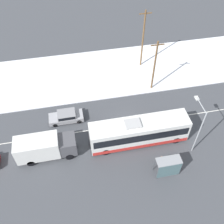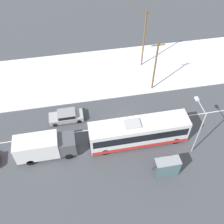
{
  "view_description": "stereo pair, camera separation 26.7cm",
  "coord_description": "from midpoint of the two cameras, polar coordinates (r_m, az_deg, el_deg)",
  "views": [
    {
      "loc": [
        -6.25,
        -20.61,
        26.14
      ],
      "look_at": [
        -1.89,
        1.27,
        1.4
      ],
      "focal_mm": 42.0,
      "sensor_mm": 36.0,
      "label": 1
    },
    {
      "loc": [
        -5.98,
        -20.66,
        26.14
      ],
      "look_at": [
        -1.89,
        1.27,
        1.4
      ],
      "focal_mm": 42.0,
      "sensor_mm": 36.0,
      "label": 2
    }
  ],
  "objects": [
    {
      "name": "sedan_car",
      "position": [
        34.19,
        -10.15,
        -0.92
      ],
      "size": [
        4.37,
        1.8,
        1.43
      ],
      "rotation": [
        0.0,
        0.0,
        3.14
      ],
      "color": "#9E9EA3",
      "rests_on": "ground_plane"
    },
    {
      "name": "snow_lot",
      "position": [
        41.33,
        -0.22,
        8.84
      ],
      "size": [
        80.0,
        11.57,
        0.12
      ],
      "color": "white",
      "rests_on": "ground_plane"
    },
    {
      "name": "streetlamp",
      "position": [
        29.76,
        18.1,
        -2.43
      ],
      "size": [
        0.36,
        2.69,
        6.7
      ],
      "color": "#9EA3A8",
      "rests_on": "ground_plane"
    },
    {
      "name": "pedestrian_at_stop",
      "position": [
        29.95,
        10.4,
        -10.21
      ],
      "size": [
        0.62,
        0.27,
        1.72
      ],
      "color": "#23232D",
      "rests_on": "ground_plane"
    },
    {
      "name": "ground_plane",
      "position": [
        33.86,
        3.33,
        -2.69
      ],
      "size": [
        120.0,
        120.0,
        0.0
      ],
      "primitive_type": "plane",
      "color": "#424449"
    },
    {
      "name": "bus_shelter",
      "position": [
        28.95,
        12.01,
        -11.48
      ],
      "size": [
        2.69,
        1.2,
        2.4
      ],
      "color": "gray",
      "rests_on": "ground_plane"
    },
    {
      "name": "utility_pole_snowlot",
      "position": [
        40.13,
        6.56,
        15.54
      ],
      "size": [
        1.8,
        0.24,
        9.25
      ],
      "color": "brown",
      "rests_on": "ground_plane"
    },
    {
      "name": "city_bus",
      "position": [
        30.96,
        5.64,
        -4.34
      ],
      "size": [
        11.6,
        2.57,
        3.59
      ],
      "color": "white",
      "rests_on": "ground_plane"
    },
    {
      "name": "lane_marking_center",
      "position": [
        33.85,
        3.33,
        -2.68
      ],
      "size": [
        60.0,
        0.12,
        0.0
      ],
      "color": "silver",
      "rests_on": "ground_plane"
    },
    {
      "name": "utility_pole_roadside",
      "position": [
        36.23,
        9.03,
        9.92
      ],
      "size": [
        1.8,
        0.24,
        7.91
      ],
      "color": "brown",
      "rests_on": "ground_plane"
    },
    {
      "name": "box_truck",
      "position": [
        30.66,
        -14.73,
        -7.36
      ],
      "size": [
        6.73,
        2.3,
        3.01
      ],
      "color": "silver",
      "rests_on": "ground_plane"
    }
  ]
}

